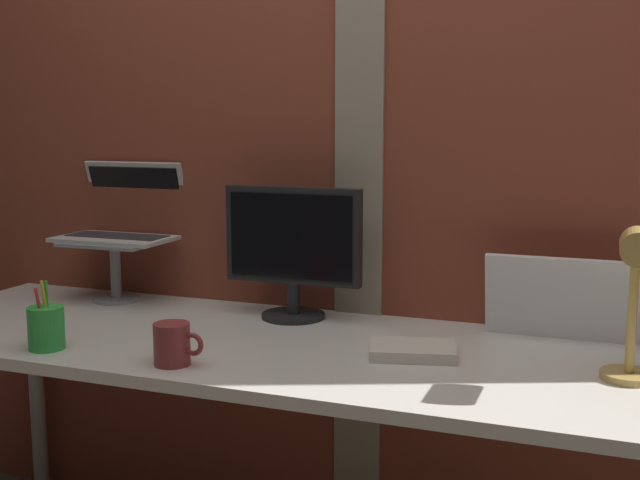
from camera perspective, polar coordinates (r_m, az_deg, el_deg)
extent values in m
cube|color=brown|center=(2.27, 4.17, 7.28)|extent=(3.25, 0.12, 2.44)
cube|color=gray|center=(2.22, 2.88, 7.26)|extent=(0.14, 0.01, 2.44)
cube|color=silver|center=(1.98, -1.03, -8.03)|extent=(2.34, 0.72, 0.03)
cylinder|color=#B2B2B7|center=(2.89, -19.91, -10.58)|extent=(0.05, 0.05, 0.69)
cylinder|color=black|center=(2.23, -1.96, -5.52)|extent=(0.18, 0.18, 0.01)
cylinder|color=black|center=(2.22, -1.97, -4.26)|extent=(0.04, 0.04, 0.09)
cube|color=black|center=(2.19, -1.99, 0.34)|extent=(0.40, 0.04, 0.27)
cube|color=black|center=(2.17, -2.19, 0.26)|extent=(0.36, 0.00, 0.24)
cylinder|color=gray|center=(2.51, -14.58, -4.17)|extent=(0.14, 0.14, 0.01)
cylinder|color=gray|center=(2.50, -14.66, -2.17)|extent=(0.03, 0.03, 0.17)
cube|color=gray|center=(2.48, -14.74, -0.16)|extent=(0.28, 0.22, 0.01)
cube|color=silver|center=(2.48, -14.75, 0.09)|extent=(0.35, 0.20, 0.01)
cube|color=#2D2D30|center=(2.49, -14.54, 0.31)|extent=(0.31, 0.11, 0.00)
cube|color=silver|center=(2.58, -13.09, 3.12)|extent=(0.35, 0.07, 0.22)
cube|color=black|center=(2.57, -13.17, 3.06)|extent=(0.32, 0.06, 0.19)
cube|color=white|center=(2.07, 17.29, -4.13)|extent=(0.39, 0.07, 0.22)
cylinder|color=tan|center=(1.84, 21.54, -9.17)|extent=(0.12, 0.12, 0.02)
cylinder|color=tan|center=(1.80, 21.83, -4.24)|extent=(0.02, 0.02, 0.31)
cylinder|color=tan|center=(1.69, 22.14, -0.43)|extent=(0.07, 0.11, 0.07)
cylinder|color=green|center=(2.03, -19.31, -6.06)|extent=(0.09, 0.09, 0.11)
cylinder|color=yellow|center=(2.02, -19.30, -5.04)|extent=(0.02, 0.02, 0.16)
cylinder|color=red|center=(2.01, -19.64, -5.34)|extent=(0.03, 0.01, 0.14)
cylinder|color=green|center=(2.03, -19.26, -5.03)|extent=(0.02, 0.02, 0.16)
cylinder|color=maroon|center=(1.83, -10.73, -7.45)|extent=(0.08, 0.08, 0.10)
torus|color=maroon|center=(1.81, -9.26, -7.50)|extent=(0.05, 0.01, 0.05)
cube|color=silver|center=(1.89, 6.76, -7.99)|extent=(0.23, 0.18, 0.03)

